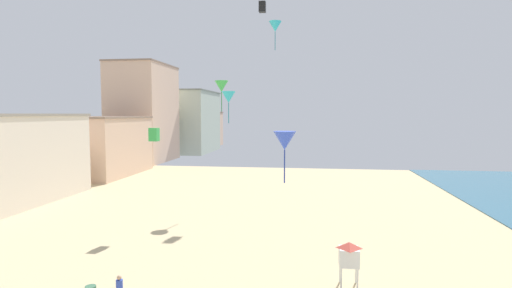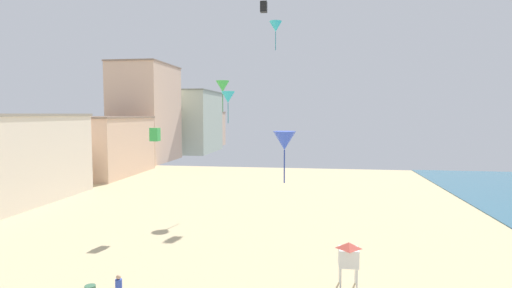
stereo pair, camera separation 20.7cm
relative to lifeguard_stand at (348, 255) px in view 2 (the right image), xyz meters
The scene contains 11 objects.
boardwalk_hotel_mid 52.34m from the lifeguard_stand, 134.42° to the left, with size 12.36×16.80×9.40m.
boardwalk_hotel_far 67.32m from the lifeguard_stand, 123.19° to the left, with size 10.21×15.62×19.98m.
boardwalk_hotel_distant 85.46m from the lifeguard_stand, 115.41° to the left, with size 18.25×19.85×15.63m.
boardwalk_hotel_furthest 102.78m from the lifeguard_stand, 110.86° to the left, with size 12.88×12.54×10.48m.
lifeguard_stand is the anchor object (origin of this frame).
kite_green_box 19.67m from the lifeguard_stand, 147.00° to the left, with size 0.73×0.73×1.15m.
kite_black_box 33.07m from the lifeguard_stand, 108.05° to the left, with size 0.78×0.78×1.23m.
kite_green_delta 24.97m from the lifeguard_stand, 121.48° to the left, with size 1.44×1.44×3.28m.
kite_blue_delta 7.80m from the lifeguard_stand, 146.69° to the left, with size 1.45×1.45×3.30m.
kite_cyan_delta 17.85m from the lifeguard_stand, 120.13° to the left, with size 0.97×0.97×2.21m.
kite_cyan_delta_2 11.26m from the lifeguard_stand, behind, with size 0.79×0.79×1.79m.
Camera 2 is at (6.25, -12.12, 9.82)m, focal length 28.07 mm.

